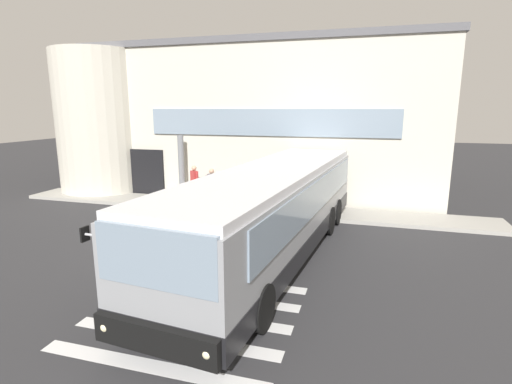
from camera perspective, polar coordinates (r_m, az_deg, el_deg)
name	(u,v)px	position (r m, az deg, el deg)	size (l,w,h in m)	color
ground_plane	(193,244)	(13.32, -9.22, -7.51)	(80.00, 90.00, 0.02)	#2B2B2D
bay_paint_stripes	(194,315)	(9.06, -9.10, -17.31)	(4.40, 3.96, 0.01)	silver
terminal_building	(264,119)	(23.66, 1.14, 10.61)	(19.31, 13.80, 7.60)	beige
boarding_curb	(239,207)	(17.55, -2.54, -2.23)	(21.51, 2.00, 0.15)	#9E9B93
entry_support_column	(181,167)	(18.96, -10.84, 3.57)	(0.28, 0.28, 3.04)	slate
bus_main_foreground	(273,213)	(11.79, 2.49, -3.09)	(4.16, 12.09, 2.70)	gray
passenger_near_column	(194,181)	(18.43, -8.99, 1.53)	(0.50, 0.40, 1.68)	#1E2338
passenger_by_doorway	(212,184)	(17.46, -6.44, 1.12)	(0.59, 0.40, 1.68)	#1E2338
safety_bollard_yellow	(192,203)	(17.01, -9.34, -1.55)	(0.18, 0.18, 0.90)	yellow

